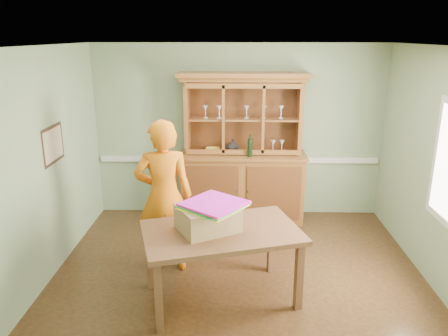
{
  "coord_description": "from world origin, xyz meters",
  "views": [
    {
      "loc": [
        -0.04,
        -4.73,
        2.82
      ],
      "look_at": [
        -0.18,
        0.4,
        1.24
      ],
      "focal_mm": 35.0,
      "sensor_mm": 36.0,
      "label": 1
    }
  ],
  "objects_px": {
    "cardboard_box": "(208,218)",
    "person": "(164,197)",
    "dining_table": "(221,238)",
    "china_hutch": "(242,170)"
  },
  "relations": [
    {
      "from": "dining_table",
      "to": "person",
      "type": "height_order",
      "value": "person"
    },
    {
      "from": "china_hutch",
      "to": "cardboard_box",
      "type": "xyz_separation_m",
      "value": [
        -0.4,
        -2.22,
        0.16
      ]
    },
    {
      "from": "cardboard_box",
      "to": "person",
      "type": "bearing_deg",
      "value": 131.4
    },
    {
      "from": "cardboard_box",
      "to": "person",
      "type": "height_order",
      "value": "person"
    },
    {
      "from": "china_hutch",
      "to": "cardboard_box",
      "type": "bearing_deg",
      "value": -100.13
    },
    {
      "from": "dining_table",
      "to": "cardboard_box",
      "type": "relative_size",
      "value": 3.18
    },
    {
      "from": "china_hutch",
      "to": "dining_table",
      "type": "relative_size",
      "value": 1.23
    },
    {
      "from": "china_hutch",
      "to": "cardboard_box",
      "type": "relative_size",
      "value": 3.91
    },
    {
      "from": "dining_table",
      "to": "china_hutch",
      "type": "bearing_deg",
      "value": 67.08
    },
    {
      "from": "person",
      "to": "cardboard_box",
      "type": "bearing_deg",
      "value": 123.98
    }
  ]
}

